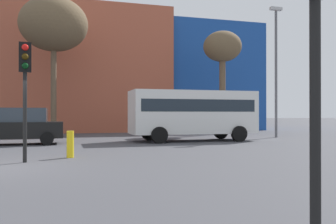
% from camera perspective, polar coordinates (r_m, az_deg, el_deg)
% --- Properties ---
extents(building_backdrop, '(42.69, 10.15, 12.28)m').
position_cam_1_polar(building_backdrop, '(33.83, -22.58, 5.83)').
color(building_backdrop, '#B2563D').
rests_on(building_backdrop, ground_plane).
extents(parked_car_2, '(4.09, 2.01, 1.77)m').
position_cam_1_polar(parked_car_2, '(18.99, -22.16, -2.09)').
color(parked_car_2, black).
rests_on(parked_car_2, ground_plane).
extents(white_bus, '(6.80, 2.62, 2.72)m').
position_cam_1_polar(white_bus, '(19.88, 3.92, 0.11)').
color(white_bus, white).
rests_on(white_bus, ground_plane).
extents(traffic_light_near_right, '(0.40, 0.39, 3.68)m').
position_cam_1_polar(traffic_light_near_right, '(4.46, 22.36, 15.71)').
color(traffic_light_near_right, black).
rests_on(traffic_light_near_right, ground_plane).
extents(traffic_light_island, '(0.38, 0.38, 3.67)m').
position_cam_1_polar(traffic_light_island, '(11.94, -21.57, 5.58)').
color(traffic_light_island, black).
rests_on(traffic_light_island, ground_plane).
extents(bare_tree_0, '(4.37, 4.37, 9.05)m').
position_cam_1_polar(bare_tree_0, '(25.28, -17.53, 12.92)').
color(bare_tree_0, brown).
rests_on(bare_tree_0, ground_plane).
extents(bare_tree_1, '(2.82, 2.82, 7.57)m').
position_cam_1_polar(bare_tree_1, '(27.32, 8.55, 9.68)').
color(bare_tree_1, brown).
rests_on(bare_tree_1, ground_plane).
extents(bollard_yellow_0, '(0.24, 0.24, 0.91)m').
position_cam_1_polar(bollard_yellow_0, '(12.74, -15.12, -4.92)').
color(bollard_yellow_0, yellow).
rests_on(bollard_yellow_0, ground_plane).
extents(street_lamp, '(0.80, 0.24, 8.23)m').
position_cam_1_polar(street_lamp, '(24.05, 16.63, 7.28)').
color(street_lamp, '#59595E').
rests_on(street_lamp, ground_plane).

